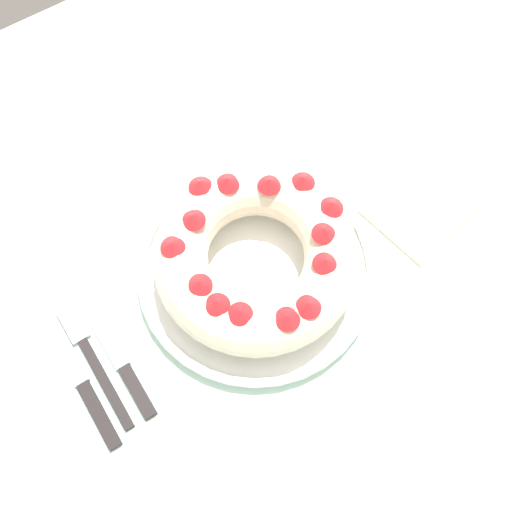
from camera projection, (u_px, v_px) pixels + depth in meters
ground_plane at (261, 379)px, 1.50m from camera, size 8.00×8.00×0.00m
dining_table at (264, 292)px, 0.88m from camera, size 1.40×1.17×0.75m
serving_dish at (256, 269)px, 0.80m from camera, size 0.32×0.32×0.02m
bundt_cake at (256, 255)px, 0.75m from camera, size 0.26×0.26×0.08m
fork at (91, 357)px, 0.76m from camera, size 0.02×0.18×0.01m
serving_knife at (84, 386)px, 0.74m from camera, size 0.02×0.20×0.01m
cake_knife at (125, 369)px, 0.75m from camera, size 0.02×0.16×0.01m
napkin at (428, 201)px, 0.84m from camera, size 0.19×0.15×0.00m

